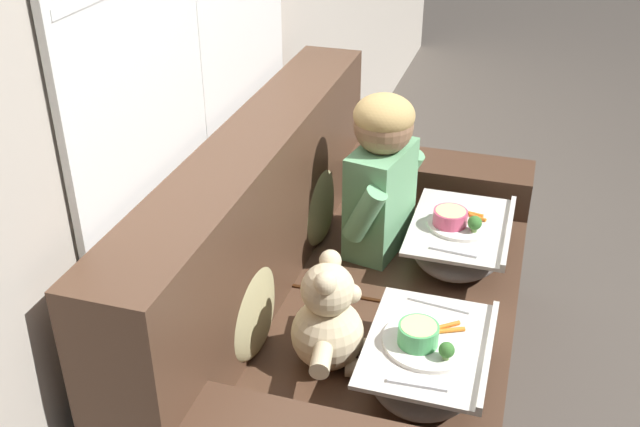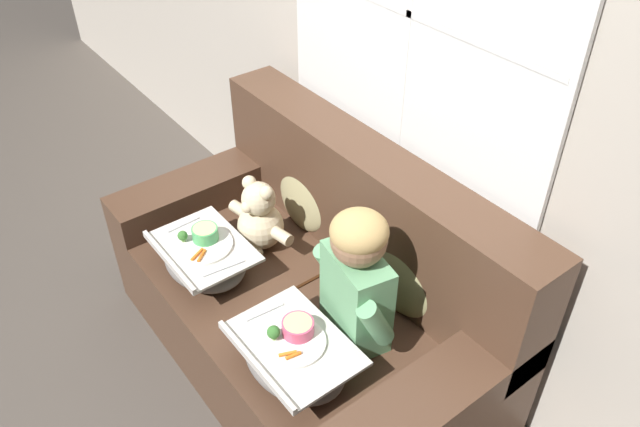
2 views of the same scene
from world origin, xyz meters
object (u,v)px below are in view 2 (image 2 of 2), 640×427
throw_pillow_behind_teddy (306,191)px  child_figure (357,272)px  couch (313,296)px  lap_tray_teddy (204,257)px  teddy_bear (259,219)px  throw_pillow_behind_child (406,270)px  lap_tray_child (294,354)px

throw_pillow_behind_teddy → child_figure: size_ratio=0.68×
couch → lap_tray_teddy: (-0.31, -0.32, 0.17)m
throw_pillow_behind_teddy → lap_tray_teddy: bearing=-90.1°
lap_tray_teddy → teddy_bear: bearing=89.6°
child_figure → couch: bearing=171.7°
lap_tray_teddy → child_figure: bearing=23.5°
child_figure → teddy_bear: child_figure is taller
throw_pillow_behind_teddy → lap_tray_teddy: size_ratio=0.88×
throw_pillow_behind_teddy → throw_pillow_behind_child: bearing=0.0°
throw_pillow_behind_teddy → child_figure: bearing=-21.3°
throw_pillow_behind_child → lap_tray_teddy: (-0.62, -0.51, -0.10)m
child_figure → lap_tray_teddy: size_ratio=1.30×
throw_pillow_behind_child → throw_pillow_behind_teddy: size_ratio=1.02×
teddy_bear → lap_tray_child: (0.62, -0.27, -0.07)m
throw_pillow_behind_child → lap_tray_child: throw_pillow_behind_child is taller
teddy_bear → lap_tray_child: 0.68m
throw_pillow_behind_child → lap_tray_child: (-0.00, -0.51, -0.10)m
throw_pillow_behind_teddy → lap_tray_child: (0.62, -0.51, -0.10)m
couch → lap_tray_teddy: 0.48m
couch → throw_pillow_behind_teddy: bearing=147.7°
child_figure → lap_tray_teddy: child_figure is taller
throw_pillow_behind_teddy → lap_tray_teddy: (-0.00, -0.51, -0.10)m
teddy_bear → lap_tray_child: bearing=-23.3°
lap_tray_child → couch: bearing=134.5°
throw_pillow_behind_teddy → child_figure: 0.68m
throw_pillow_behind_teddy → teddy_bear: 0.25m
throw_pillow_behind_teddy → child_figure: (0.62, -0.24, 0.13)m
throw_pillow_behind_child → child_figure: child_figure is taller
couch → lap_tray_teddy: size_ratio=3.98×
child_figure → lap_tray_child: (-0.00, -0.27, -0.23)m
throw_pillow_behind_child → lap_tray_child: bearing=-90.1°
child_figure → lap_tray_child: child_figure is taller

